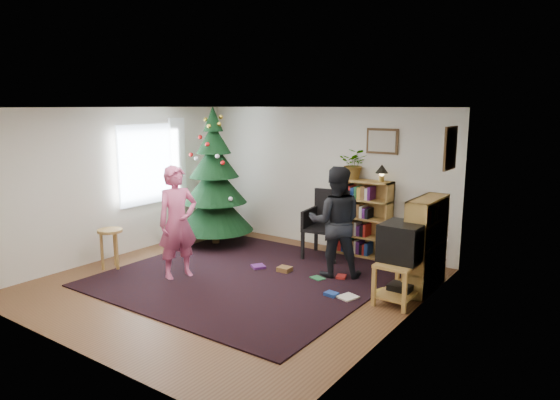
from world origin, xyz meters
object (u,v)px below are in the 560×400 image
Objects in this scene: person_by_chair at (336,222)px; potted_plant at (354,164)px; stool at (111,238)px; picture_right at (450,148)px; table_lamp at (382,170)px; tv_stand at (401,277)px; picture_back at (382,141)px; armchair at (329,221)px; bookshelf_back at (363,217)px; christmas_tree at (215,188)px; person_standing at (178,223)px; bookshelf_right at (426,243)px; crt_tv at (402,242)px.

person_by_chair is 3.20× the size of potted_plant.
picture_right is at bearing 27.83° from stool.
tv_stand is at bearing -57.00° from table_lamp.
picture_back is 0.65× the size of tv_stand.
tv_stand is 0.74× the size of armchair.
bookshelf_back is 1.22m from person_by_chair.
table_lamp is (2.84, 0.92, 0.44)m from christmas_tree.
stool is 4.12m from potted_plant.
person_standing reaches higher than stool.
picture_right reaches higher than armchair.
potted_plant reaches higher than bookshelf_back.
table_lamp is (0.30, -0.00, 0.83)m from bookshelf_back.
bookshelf_right is 0.58m from crt_tv.
picture_back is at bearing 29.77° from armchair.
crt_tv is 1.08× the size of potted_plant.
bookshelf_right is at bearing -108.91° from picture_right.
person_by_chair is at bearing 164.13° from tv_stand.
stool is 4.45m from table_lamp.
person_standing is at bearing -148.63° from picture_right.
person_standing reaches higher than person_by_chair.
potted_plant is (-1.50, 1.54, 0.77)m from crt_tv.
picture_right is at bearing -28.69° from picture_back.
stool reaches higher than tv_stand.
table_lamp is at bearing 18.06° from christmas_tree.
crt_tv is at bearing 134.31° from person_by_chair.
bookshelf_back reaches higher than crt_tv.
crt_tv is 1.22m from person_by_chair.
christmas_tree reaches higher than crt_tv.
bookshelf_back is 2.32× the size of crt_tv.
picture_back is 0.48m from table_lamp.
crt_tv reaches higher than tv_stand.
bookshelf_right is 1.55× the size of tv_stand.
christmas_tree is 1.94× the size of bookshelf_right.
bookshelf_back is 2.51× the size of potted_plant.
person_by_chair reaches higher than crt_tv.
person_by_chair is (-1.29, -0.22, 0.17)m from bookshelf_right.
person_standing is (-3.03, -1.06, 0.04)m from crt_tv.
picture_right is at bearing -18.59° from potted_plant.
tv_stand is at bearing 134.34° from person_by_chair.
crt_tv is at bearing -57.48° from picture_back.
table_lamp reaches higher than crt_tv.
person_standing is 3.37m from table_lamp.
bookshelf_right is (3.96, -0.06, -0.39)m from christmas_tree.
stool is at bearing -132.51° from potted_plant.
picture_right is at bearing -18.91° from bookshelf_right.
picture_right is at bearing -25.20° from table_lamp.
armchair is at bearing 14.42° from christmas_tree.
armchair reaches higher than stool.
person_by_chair is (2.66, -0.28, -0.22)m from christmas_tree.
bookshelf_back is 3.13m from person_standing.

